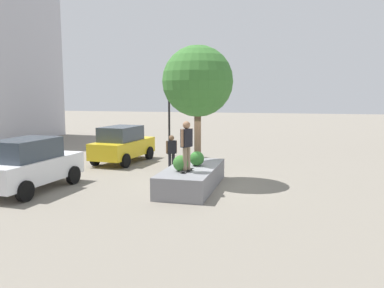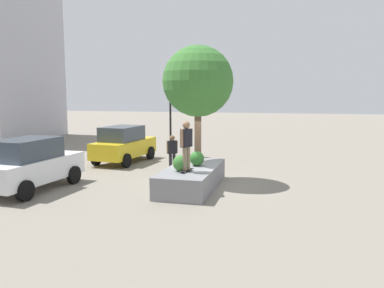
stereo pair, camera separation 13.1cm
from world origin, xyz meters
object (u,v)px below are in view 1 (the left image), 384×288
taxi_cab (123,144)px  traffic_light_corner (169,104)px  bystander_watching (172,150)px  plaza_tree (198,82)px  skateboarder (187,142)px  police_car (29,164)px  planter_ledge (192,177)px  skateboard (187,170)px

taxi_cab → traffic_light_corner: bearing=-31.5°
traffic_light_corner → bystander_watching: traffic_light_corner is taller
plaza_tree → skateboarder: plaza_tree is taller
skateboarder → taxi_cab: (5.39, 4.90, -0.92)m
skateboarder → plaza_tree: bearing=2.0°
skateboarder → police_car: skateboarder is taller
taxi_cab → traffic_light_corner: size_ratio=0.98×
police_car → taxi_cab: size_ratio=1.01×
planter_ledge → skateboarder: 1.73m
skateboarder → bystander_watching: size_ratio=1.06×
planter_ledge → taxi_cab: bearing=47.3°
plaza_tree → traffic_light_corner: size_ratio=1.08×
planter_ledge → police_car: size_ratio=1.02×
planter_ledge → bystander_watching: size_ratio=2.67×
planter_ledge → traffic_light_corner: bearing=23.5°
plaza_tree → bystander_watching: size_ratio=2.84×
skateboard → bystander_watching: bystander_watching is taller
skateboarder → traffic_light_corner: size_ratio=0.40×
bystander_watching → skateboarder: bearing=-156.0°
skateboarder → traffic_light_corner: 8.84m
plaza_tree → police_car: 7.19m
police_car → bystander_watching: police_car is taller
plaza_tree → planter_ledge: bearing=-177.3°
bystander_watching → taxi_cab: bearing=66.3°
taxi_cab → planter_ledge: bearing=-132.7°
plaza_tree → police_car: bearing=118.1°
plaza_tree → traffic_light_corner: bearing=27.1°
plaza_tree → police_car: size_ratio=1.09×
skateboarder → police_car: bearing=99.7°
skateboarder → taxi_cab: 7.34m
police_car → bystander_watching: size_ratio=2.61×
planter_ledge → police_car: (-1.87, 5.78, 0.60)m
skateboard → police_car: size_ratio=0.19×
traffic_light_corner → skateboarder: bearing=-158.7°
skateboarder → traffic_light_corner: traffic_light_corner is taller
plaza_tree → traffic_light_corner: 6.94m
bystander_watching → police_car: bearing=141.4°
planter_ledge → bystander_watching: bystander_watching is taller
traffic_light_corner → planter_ledge: bearing=-156.5°
planter_ledge → plaza_tree: 3.88m
bystander_watching → traffic_light_corner: bearing=18.7°
skateboard → skateboarder: size_ratio=0.47×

